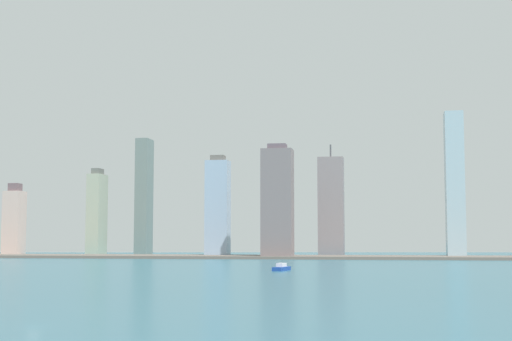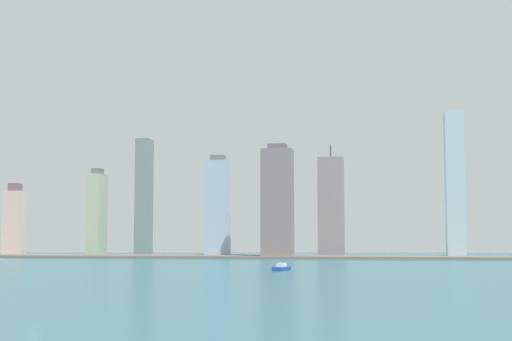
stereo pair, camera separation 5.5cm
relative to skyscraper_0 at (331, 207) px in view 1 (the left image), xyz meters
The scene contains 10 objects.
ground_plane 604.46m from the skyscraper_0, 91.07° to the right, with size 6000.00×6000.00×0.00m, color #2B5E70.
waterfront_pier 77.20m from the skyscraper_0, 100.66° to the right, with size 1000.91×76.73×2.44m, color #665D54.
skyscraper_0 is the anchor object (origin of this frame).
skyscraper_1 248.15m from the skyscraper_0, behind, with size 13.95×26.00×91.73m.
skyscraper_3 325.10m from the skyscraper_0, behind, with size 17.76×18.78×74.68m.
skyscraper_4 84.87m from the skyscraper_0, 119.81° to the right, with size 27.55×21.08×102.72m.
skyscraper_5 111.46m from the skyscraper_0, 163.49° to the right, with size 21.95×18.28×98.29m.
skyscraper_6 120.30m from the skyscraper_0, 11.65° to the right, with size 16.78×23.18×135.17m.
skyscraper_7 207.50m from the skyscraper_0, behind, with size 13.55×23.34×125.23m.
boat_5 330.75m from the skyscraper_0, 90.30° to the right, with size 8.26×18.46×4.14m.
Camera 1 is at (70.21, -141.43, 17.26)m, focal length 53.13 mm.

